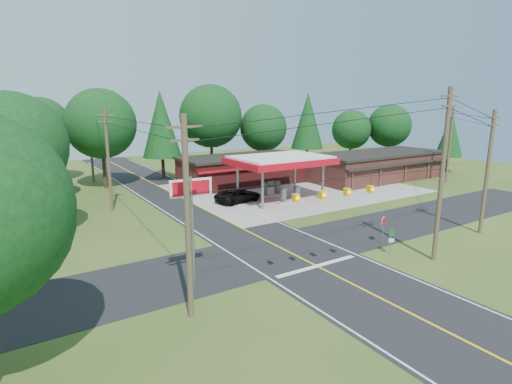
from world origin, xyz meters
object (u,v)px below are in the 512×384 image
suv_car (238,195)px  octagonal_stop_sign (384,224)px  gas_canopy (280,162)px  sedan_car (263,180)px  big_stop_sign (192,207)px

suv_car → octagonal_stop_sign: 17.71m
suv_car → gas_canopy: bearing=-118.1°
gas_canopy → suv_car: (-4.50, 1.50, -3.54)m
suv_car → sedan_car: (7.50, 6.50, -0.09)m
gas_canopy → big_stop_sign: size_ratio=1.63×
gas_canopy → octagonal_stop_sign: bearing=-97.1°
gas_canopy → big_stop_sign: (-17.00, -15.01, 0.53)m
big_stop_sign → octagonal_stop_sign: 15.36m
octagonal_stop_sign → suv_car: bearing=98.1°
sedan_car → octagonal_stop_sign: bearing=-118.8°
gas_canopy → sedan_car: 9.28m
suv_car → sedan_car: suv_car is taller
suv_car → sedan_car: 9.93m
gas_canopy → octagonal_stop_sign: 16.35m
gas_canopy → suv_car: bearing=161.6°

